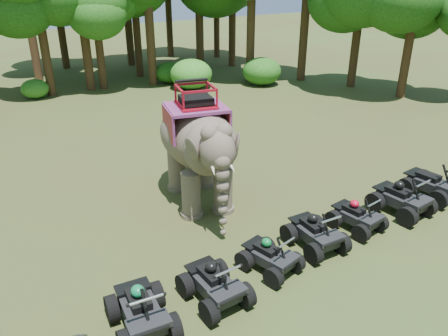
{
  "coord_description": "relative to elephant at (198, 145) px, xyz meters",
  "views": [
    {
      "loc": [
        -6.86,
        -8.47,
        7.28
      ],
      "look_at": [
        0.0,
        1.2,
        1.9
      ],
      "focal_mm": 35.0,
      "sensor_mm": 36.0,
      "label": 1
    }
  ],
  "objects": [
    {
      "name": "tree_35",
      "position": [
        14.8,
        18.2,
        2.5
      ],
      "size": [
        6.35,
        6.35,
        9.07
      ],
      "primitive_type": null,
      "color": "#195114",
      "rests_on": "ground"
    },
    {
      "name": "atv_6",
      "position": [
        6.69,
        -4.55,
        -1.35
      ],
      "size": [
        1.41,
        1.89,
        1.37
      ],
      "primitive_type": null,
      "rotation": [
        0.0,
        0.0,
        0.03
      ],
      "color": "black",
      "rests_on": "ground"
    },
    {
      "name": "elephant",
      "position": [
        0.0,
        0.0,
        0.0
      ],
      "size": [
        3.43,
        5.25,
        4.07
      ],
      "primitive_type": null,
      "rotation": [
        0.0,
        0.0,
        -0.29
      ],
      "color": "brown",
      "rests_on": "ground"
    },
    {
      "name": "tree_39",
      "position": [
        0.23,
        21.97,
        2.63
      ],
      "size": [
        6.53,
        6.53,
        9.33
      ],
      "primitive_type": null,
      "color": "#195114",
      "rests_on": "ground"
    },
    {
      "name": "tree_42",
      "position": [
        16.02,
        22.2,
        1.62
      ],
      "size": [
        5.12,
        5.12,
        7.31
      ],
      "primitive_type": null,
      "color": "#195114",
      "rests_on": "ground"
    },
    {
      "name": "tree_2",
      "position": [
        6.38,
        16.0,
        2.67
      ],
      "size": [
        6.59,
        6.59,
        9.41
      ],
      "primitive_type": null,
      "color": "#195114",
      "rests_on": "ground"
    },
    {
      "name": "tree_1",
      "position": [
        3.16,
        16.98,
        1.52
      ],
      "size": [
        4.98,
        4.98,
        7.12
      ],
      "primitive_type": null,
      "color": "#195114",
      "rests_on": "ground"
    },
    {
      "name": "tree_4",
      "position": [
        12.7,
        13.18,
        2.64
      ],
      "size": [
        6.54,
        6.54,
        9.34
      ],
      "primitive_type": null,
      "color": "#195114",
      "rests_on": "ground"
    },
    {
      "name": "atv_1",
      "position": [
        -2.44,
        -4.54,
        -1.4
      ],
      "size": [
        1.28,
        1.73,
        1.26
      ],
      "primitive_type": null,
      "rotation": [
        0.0,
        0.0,
        -0.02
      ],
      "color": "black",
      "rests_on": "ground"
    },
    {
      "name": "tree_0",
      "position": [
        -0.2,
        17.2,
        1.77
      ],
      "size": [
        5.33,
        5.33,
        7.61
      ],
      "primitive_type": null,
      "color": "#195114",
      "rests_on": "ground"
    },
    {
      "name": "tree_41",
      "position": [
        8.11,
        23.42,
        3.02
      ],
      "size": [
        7.07,
        7.07,
        10.1
      ],
      "primitive_type": null,
      "color": "#195114",
      "rests_on": "ground"
    },
    {
      "name": "atv_0",
      "position": [
        -4.27,
        -4.38,
        -1.37
      ],
      "size": [
        1.56,
        1.97,
        1.32
      ],
      "primitive_type": null,
      "rotation": [
        0.0,
        0.0,
        -0.16
      ],
      "color": "black",
      "rests_on": "ground"
    },
    {
      "name": "atv_2",
      "position": [
        -0.6,
        -4.41,
        -1.47
      ],
      "size": [
        1.36,
        1.7,
        1.14
      ],
      "primitive_type": null,
      "rotation": [
        0.0,
        0.0,
        0.17
      ],
      "color": "black",
      "rests_on": "ground"
    },
    {
      "name": "tree_37",
      "position": [
        6.78,
        18.97,
        1.83
      ],
      "size": [
        5.41,
        5.41,
        7.72
      ],
      "primitive_type": null,
      "color": "#195114",
      "rests_on": "ground"
    },
    {
      "name": "atv_5",
      "position": [
        4.85,
        -4.61,
        -1.36
      ],
      "size": [
        1.36,
        1.85,
        1.36
      ],
      "primitive_type": null,
      "rotation": [
        0.0,
        0.0,
        0.01
      ],
      "color": "black",
      "rests_on": "ground"
    },
    {
      "name": "tree_3",
      "position": [
        11.51,
        17.93,
        2.94
      ],
      "size": [
        6.97,
        6.97,
        9.96
      ],
      "primitive_type": null,
      "color": "#195114",
      "rests_on": "ground"
    },
    {
      "name": "atv_4",
      "position": [
        2.9,
        -4.41,
        -1.46
      ],
      "size": [
        1.23,
        1.62,
        1.16
      ],
      "primitive_type": null,
      "rotation": [
        0.0,
        0.0,
        0.06
      ],
      "color": "black",
      "rests_on": "ground"
    },
    {
      "name": "atv_3",
      "position": [
        1.13,
        -4.37,
        -1.4
      ],
      "size": [
        1.42,
        1.83,
        1.26
      ],
      "primitive_type": null,
      "rotation": [
        0.0,
        0.0,
        -0.11
      ],
      "color": "black",
      "rests_on": "ground"
    },
    {
      "name": "tree_6",
      "position": [
        17.21,
        7.7,
        2.2
      ],
      "size": [
        5.93,
        5.93,
        8.47
      ],
      "primitive_type": null,
      "color": "#195114",
      "rests_on": "ground"
    },
    {
      "name": "tree_7",
      "position": [
        17.58,
        4.09,
        1.82
      ],
      "size": [
        5.39,
        5.39,
        7.7
      ],
      "primitive_type": null,
      "color": "#195114",
      "rests_on": "ground"
    },
    {
      "name": "tree_43",
      "position": [
        2.34,
        17.16,
        2.64
      ],
      "size": [
        6.55,
        6.55,
        9.36
      ],
      "primitive_type": null,
      "color": "#195114",
      "rests_on": "ground"
    },
    {
      "name": "ground",
      "position": [
        -0.2,
        -2.97,
        -2.04
      ],
      "size": [
        110.0,
        110.0,
        0.0
      ],
      "primitive_type": "plane",
      "color": "#47381E",
      "rests_on": "ground"
    },
    {
      "name": "tree_5",
      "position": [
        15.8,
        11.11,
        2.75
      ],
      "size": [
        6.69,
        6.69,
        9.56
      ],
      "primitive_type": null,
      "color": "#195114",
      "rests_on": "ground"
    },
    {
      "name": "tree_44",
      "position": [
        12.86,
        25.21,
        2.37
      ],
      "size": [
        6.16,
        6.16,
        8.81
      ],
      "primitive_type": null,
      "color": "#195114",
      "rests_on": "ground"
    },
    {
      "name": "tree_40",
      "position": [
        3.2,
        25.23,
        2.57
      ],
      "size": [
        6.45,
        6.45,
        9.21
      ],
      "primitive_type": null,
      "color": "#195114",
      "rests_on": "ground"
    }
  ]
}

